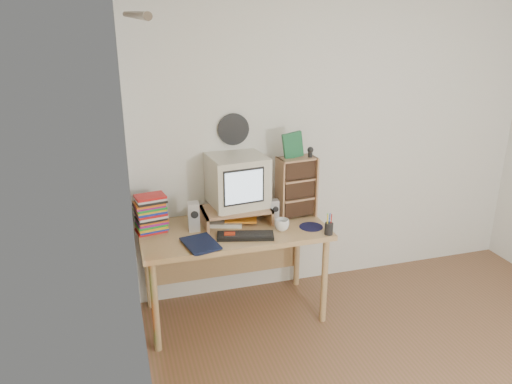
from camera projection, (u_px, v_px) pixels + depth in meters
back_wall at (340, 143)px, 4.21m from camera, size 3.50×0.00×3.50m
left_wall at (148, 267)px, 2.16m from camera, size 0.00×3.50×3.50m
curtain at (149, 241)px, 2.64m from camera, size 0.00×2.20×2.20m
wall_disc at (233, 129)px, 3.88m from camera, size 0.25×0.02×0.25m
desk at (232, 241)px, 3.87m from camera, size 1.40×0.70×0.75m
monitor_riser at (236, 211)px, 3.84m from camera, size 0.52×0.30×0.12m
crt_monitor at (238, 182)px, 3.82m from camera, size 0.46×0.46×0.39m
speaker_left at (194, 217)px, 3.70m from camera, size 0.09×0.09×0.22m
speaker_right at (274, 211)px, 3.87m from camera, size 0.07×0.07×0.18m
keyboard at (245, 236)px, 3.61m from camera, size 0.43×0.24×0.03m
dvd_stack at (151, 213)px, 3.67m from camera, size 0.23×0.18×0.30m
cd_rack at (296, 187)px, 3.92m from camera, size 0.31×0.19×0.49m
mug at (282, 225)px, 3.72m from camera, size 0.11×0.11×0.09m
diary at (186, 245)px, 3.44m from camera, size 0.29×0.24×0.05m
mousepad at (311, 227)px, 3.79m from camera, size 0.22×0.22×0.00m
pen_cup at (329, 226)px, 3.65m from camera, size 0.07×0.07×0.13m
papers at (231, 220)px, 3.87m from camera, size 0.33×0.28×0.04m
red_box at (230, 236)px, 3.60m from camera, size 0.09×0.07×0.04m
game_box at (293, 145)px, 3.80m from camera, size 0.15×0.04×0.20m
webcam at (310, 152)px, 3.83m from camera, size 0.05×0.05×0.08m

